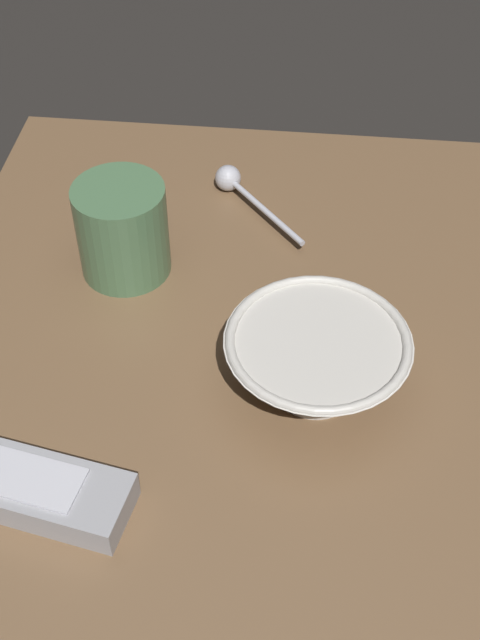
# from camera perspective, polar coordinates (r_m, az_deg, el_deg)

# --- Properties ---
(ground_plane) EXTENTS (6.00, 6.00, 0.00)m
(ground_plane) POSITION_cam_1_polar(r_m,az_deg,el_deg) (0.77, 0.41, -2.36)
(ground_plane) COLOR black
(table) EXTENTS (0.61, 0.57, 0.04)m
(table) POSITION_cam_1_polar(r_m,az_deg,el_deg) (0.75, 0.42, -1.36)
(table) COLOR brown
(table) RESTS_ON ground
(cereal_bowl) EXTENTS (0.15, 0.15, 0.06)m
(cereal_bowl) POSITION_cam_1_polar(r_m,az_deg,el_deg) (0.67, 5.21, -2.67)
(cereal_bowl) COLOR beige
(cereal_bowl) RESTS_ON table
(coffee_mug) EXTENTS (0.08, 0.08, 0.09)m
(coffee_mug) POSITION_cam_1_polar(r_m,az_deg,el_deg) (0.77, -7.98, 6.06)
(coffee_mug) COLOR #4C724C
(coffee_mug) RESTS_ON table
(teaspoon) EXTENTS (0.11, 0.10, 0.03)m
(teaspoon) POSITION_cam_1_polar(r_m,az_deg,el_deg) (0.87, -0.37, 9.23)
(teaspoon) COLOR silver
(teaspoon) RESTS_ON table
(tv_remote_near) EXTENTS (0.09, 0.20, 0.03)m
(tv_remote_near) POSITION_cam_1_polar(r_m,az_deg,el_deg) (0.65, -15.89, -10.41)
(tv_remote_near) COLOR #9E9EA3
(tv_remote_near) RESTS_ON table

